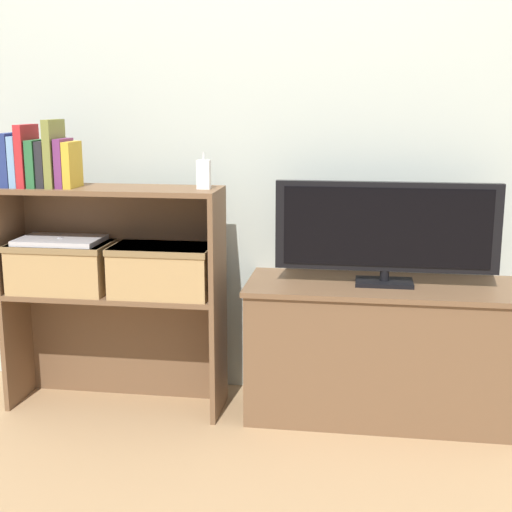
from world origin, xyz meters
TOP-DOWN VIEW (x-y plane):
  - ground_plane at (0.00, 0.00)m, footprint 16.00×16.00m
  - wall_back at (0.00, 0.43)m, footprint 10.00×0.05m
  - tv_stand at (0.49, 0.20)m, footprint 1.06×0.42m
  - tv at (0.49, 0.20)m, footprint 0.84×0.14m
  - bookshelf_lower_tier at (-0.58, 0.19)m, footprint 0.87×0.26m
  - bookshelf_upper_tier at (-0.58, 0.19)m, footprint 0.87×0.26m
  - book_navy at (-0.96, 0.10)m, footprint 0.04×0.14m
  - book_skyblue at (-0.93, 0.10)m, footprint 0.03×0.14m
  - book_crimson at (-0.89, 0.10)m, footprint 0.03×0.16m
  - book_forest at (-0.85, 0.10)m, footprint 0.03×0.14m
  - book_charcoal at (-0.82, 0.10)m, footprint 0.03×0.13m
  - book_olive at (-0.78, 0.10)m, footprint 0.03×0.15m
  - book_plum at (-0.74, 0.10)m, footprint 0.03×0.13m
  - book_mustard at (-0.71, 0.10)m, footprint 0.03×0.13m
  - baby_monitor at (-0.20, 0.13)m, footprint 0.05×0.04m
  - storage_basket_left at (-0.78, 0.12)m, footprint 0.39×0.23m
  - storage_basket_right at (-0.37, 0.12)m, footprint 0.39×0.23m
  - laptop at (-0.78, 0.12)m, footprint 0.33×0.21m

SIDE VIEW (x-z plane):
  - ground_plane at x=0.00m, z-range 0.00..0.00m
  - tv_stand at x=0.49m, z-range 0.00..0.54m
  - bookshelf_lower_tier at x=-0.58m, z-range 0.06..0.54m
  - storage_basket_left at x=-0.78m, z-range 0.49..0.69m
  - storage_basket_right at x=-0.37m, z-range 0.49..0.69m
  - laptop at x=-0.78m, z-range 0.68..0.70m
  - bookshelf_upper_tier at x=-0.58m, z-range 0.54..0.96m
  - tv at x=0.49m, z-range 0.56..0.95m
  - baby_monitor at x=-0.20m, z-range 0.89..1.03m
  - book_mustard at x=-0.71m, z-range 0.90..1.08m
  - book_charcoal at x=-0.82m, z-range 0.90..1.08m
  - book_forest at x=-0.85m, z-range 0.90..1.09m
  - book_plum at x=-0.74m, z-range 0.90..1.09m
  - book_skyblue at x=-0.93m, z-range 0.90..1.10m
  - book_navy at x=-0.96m, z-range 0.90..1.11m
  - book_crimson at x=-0.89m, z-range 0.90..1.14m
  - book_olive at x=-0.78m, z-range 0.90..1.16m
  - wall_back at x=0.00m, z-range 0.00..2.40m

